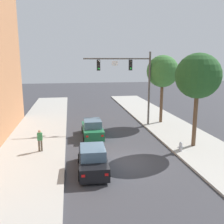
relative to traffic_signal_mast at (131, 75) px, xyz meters
The scene contains 10 objects.
ground_plane 10.93m from the traffic_signal_mast, 106.21° to the right, with size 120.00×120.00×0.00m, color #38383D.
sidewalk_left 13.99m from the traffic_signal_mast, 135.03° to the right, with size 5.00×60.00×0.15m, color #A8A59E.
sidewalk_right 11.24m from the traffic_signal_mast, 67.25° to the right, with size 5.00×60.00×0.15m, color #A8A59E.
traffic_signal_mast is the anchor object (origin of this frame).
car_lead_green 7.00m from the traffic_signal_mast, 144.63° to the right, with size 1.85×4.25×1.60m.
car_following_black 12.19m from the traffic_signal_mast, 115.80° to the right, with size 1.94×4.29×1.60m.
pedestrian_sidewalk_left_walker 11.49m from the traffic_signal_mast, 142.72° to the right, with size 0.36×0.22×1.64m.
fire_hydrant 9.71m from the traffic_signal_mast, 77.27° to the right, with size 0.48×0.24×0.72m.
street_tree_nearest 7.93m from the traffic_signal_mast, 64.53° to the right, with size 3.44×3.44×7.23m.
street_tree_second 3.62m from the traffic_signal_mast, ahead, with size 3.37×3.37×7.19m.
Camera 1 is at (-3.50, -15.67, 6.86)m, focal length 40.14 mm.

